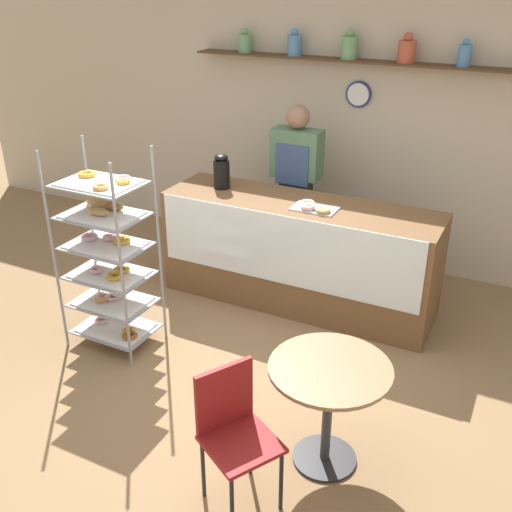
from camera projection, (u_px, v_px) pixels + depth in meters
name	position (u px, v px, depth m)	size (l,w,h in m)	color
ground_plane	(229.00, 378.00, 4.56)	(14.00, 14.00, 0.00)	olive
back_wall	(348.00, 129.00, 5.99)	(10.00, 0.30, 2.70)	beige
display_counter	(298.00, 253.00, 5.40)	(2.47, 0.69, 0.98)	brown
pastry_rack	(108.00, 256.00, 4.68)	(0.68, 0.49, 1.65)	gray
person_worker	(296.00, 185.00, 5.78)	(0.47, 0.23, 1.70)	#282833
cafe_table	(329.00, 391.00, 3.57)	(0.74, 0.74, 0.72)	#262628
cafe_chair	(233.00, 424.00, 3.34)	(0.52, 0.52, 0.86)	black
coffee_carafe	(222.00, 172.00, 5.47)	(0.15, 0.15, 0.32)	black
donut_tray_counter	(314.00, 207.00, 5.02)	(0.38, 0.25, 0.05)	silver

